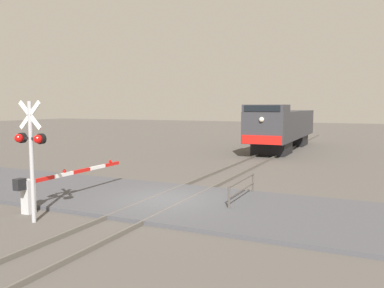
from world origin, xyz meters
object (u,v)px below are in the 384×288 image
at_px(locomotive, 283,126).
at_px(crossing_signal, 31,148).
at_px(guard_railing, 242,187).
at_px(crossing_gate, 44,187).

relative_size(locomotive, crossing_signal, 3.68).
relative_size(locomotive, guard_railing, 4.68).
xyz_separation_m(locomotive, guard_railing, (2.72, -19.99, -1.40)).
height_order(locomotive, guard_railing, locomotive).
bearing_deg(guard_railing, crossing_gate, -148.57).
bearing_deg(crossing_gate, crossing_signal, -55.83).
bearing_deg(crossing_signal, crossing_gate, 124.17).
distance_m(crossing_gate, guard_railing, 7.54).
bearing_deg(crossing_signal, guard_railing, 44.97).
height_order(locomotive, crossing_signal, crossing_signal).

